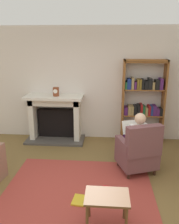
{
  "coord_description": "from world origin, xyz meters",
  "views": [
    {
      "loc": [
        0.43,
        -2.96,
        2.29
      ],
      "look_at": [
        0.1,
        1.2,
        1.05
      ],
      "focal_mm": 36.84,
      "sensor_mm": 36.0,
      "label": 1
    }
  ],
  "objects_px": {
    "side_table": "(107,201)",
    "mantel_clock": "(56,92)",
    "seated_reader": "(136,139)",
    "bookshelf": "(143,104)",
    "fireplace": "(56,116)",
    "armchair_reading": "(139,151)"
  },
  "relations": [
    {
      "from": "fireplace",
      "to": "side_table",
      "type": "height_order",
      "value": "fireplace"
    },
    {
      "from": "mantel_clock",
      "to": "seated_reader",
      "type": "relative_size",
      "value": 0.18
    },
    {
      "from": "bookshelf",
      "to": "seated_reader",
      "type": "height_order",
      "value": "bookshelf"
    },
    {
      "from": "fireplace",
      "to": "bookshelf",
      "type": "xyz_separation_m",
      "value": [
        2.08,
        0.04,
        0.33
      ]
    },
    {
      "from": "fireplace",
      "to": "armchair_reading",
      "type": "xyz_separation_m",
      "value": [
        1.84,
        -1.42,
        -0.17
      ]
    },
    {
      "from": "mantel_clock",
      "to": "seated_reader",
      "type": "xyz_separation_m",
      "value": [
        1.74,
        -1.21,
        -0.6
      ]
    },
    {
      "from": "seated_reader",
      "to": "side_table",
      "type": "relative_size",
      "value": 2.04
    },
    {
      "from": "mantel_clock",
      "to": "seated_reader",
      "type": "distance_m",
      "value": 2.2
    },
    {
      "from": "bookshelf",
      "to": "side_table",
      "type": "distance_m",
      "value": 2.99
    },
    {
      "from": "mantel_clock",
      "to": "armchair_reading",
      "type": "relative_size",
      "value": 0.21
    },
    {
      "from": "mantel_clock",
      "to": "armchair_reading",
      "type": "height_order",
      "value": "mantel_clock"
    },
    {
      "from": "fireplace",
      "to": "mantel_clock",
      "type": "xyz_separation_m",
      "value": [
        0.06,
        -0.1,
        0.63
      ]
    },
    {
      "from": "seated_reader",
      "to": "side_table",
      "type": "distance_m",
      "value": 1.6
    },
    {
      "from": "mantel_clock",
      "to": "seated_reader",
      "type": "bearing_deg",
      "value": -34.71
    },
    {
      "from": "side_table",
      "to": "mantel_clock",
      "type": "bearing_deg",
      "value": 114.3
    },
    {
      "from": "mantel_clock",
      "to": "bookshelf",
      "type": "xyz_separation_m",
      "value": [
        2.03,
        0.14,
        -0.3
      ]
    },
    {
      "from": "mantel_clock",
      "to": "side_table",
      "type": "height_order",
      "value": "mantel_clock"
    },
    {
      "from": "fireplace",
      "to": "seated_reader",
      "type": "relative_size",
      "value": 1.23
    },
    {
      "from": "armchair_reading",
      "to": "side_table",
      "type": "bearing_deg",
      "value": 48.24
    },
    {
      "from": "fireplace",
      "to": "armchair_reading",
      "type": "distance_m",
      "value": 2.33
    },
    {
      "from": "fireplace",
      "to": "bookshelf",
      "type": "relative_size",
      "value": 0.71
    },
    {
      "from": "fireplace",
      "to": "mantel_clock",
      "type": "bearing_deg",
      "value": -59.83
    }
  ]
}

